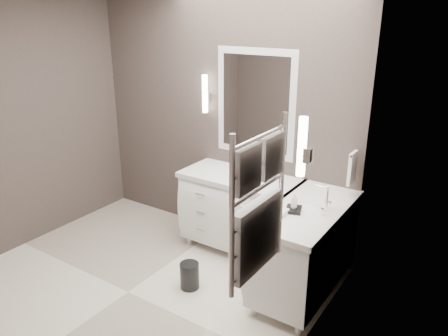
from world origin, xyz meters
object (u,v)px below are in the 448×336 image
Objects in this scene: vanity_right at (305,245)px; waste_bin at (190,276)px; towel_ladder at (258,211)px; vanity_back at (240,208)px.

waste_bin is (-0.90, -0.52, -0.36)m from vanity_right.
waste_bin is (-1.12, 0.78, -1.27)m from towel_ladder.
towel_ladder reaches higher than vanity_right.
vanity_back is 0.92m from waste_bin.
vanity_back reaches higher than waste_bin.
towel_ladder reaches higher than waste_bin.
vanity_back is 4.95× the size of waste_bin.
vanity_right is 1.38× the size of towel_ladder.
vanity_back is 0.93m from vanity_right.
vanity_right is 1.60m from towel_ladder.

